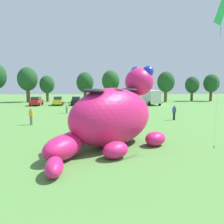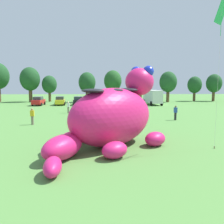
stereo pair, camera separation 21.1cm
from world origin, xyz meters
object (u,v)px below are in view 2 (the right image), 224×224
Objects in this scene: spectator_wandering at (135,103)px; spectator_by_cars at (68,107)px; car_blue at (117,101)px; car_red at (38,101)px; car_silver at (99,101)px; giant_inflatable_creature at (112,116)px; car_yellow at (60,101)px; car_black at (78,101)px; spectator_mid_field at (32,117)px; box_truck at (153,97)px; tethered_flying_kite at (222,13)px; spectator_near_inflatable at (175,113)px.

spectator_by_cars is at bearing -146.80° from spectator_wandering.
car_blue reaches higher than spectator_wandering.
car_red is 11.84m from car_silver.
car_silver and car_blue have the same top height.
giant_inflatable_creature is 2.45× the size of car_red.
car_yellow is 1.03× the size of car_black.
car_silver is 23.05m from spectator_mid_field.
car_silver is 2.41× the size of spectator_mid_field.
giant_inflatable_creature is 33.17m from car_red.
tethered_flying_kite reaches higher than box_truck.
tethered_flying_kite is (8.43, -31.54, 7.61)m from car_silver.
car_blue is at bearing 65.51° from spectator_mid_field.
car_blue is 2.44× the size of spectator_near_inflatable.
car_red is 19.26m from spectator_wandering.
car_black is 15.06m from box_truck.
car_blue is 2.44× the size of spectator_mid_field.
box_truck reaches higher than car_blue.
car_blue is (1.96, 30.32, -1.17)m from giant_inflatable_creature.
car_black is at bearing 151.65° from spectator_wandering.
spectator_by_cars is (2.21, 9.46, 0.00)m from spectator_mid_field.
car_black is 1.01× the size of car_silver.
spectator_near_inflatable is (21.34, -19.29, -0.01)m from car_red.
car_blue reaches higher than spectator_by_cars.
spectator_wandering is (18.49, -5.40, -0.01)m from car_red.
tethered_flying_kite is (16.13, -31.72, 7.61)m from car_yellow.
car_black is at bearing -178.46° from box_truck.
spectator_by_cars is (3.67, -12.90, -0.01)m from car_yellow.
car_yellow and car_silver have the same top height.
giant_inflatable_creature is 1.52× the size of box_truck.
spectator_wandering is at bearing -16.27° from car_red.
spectator_mid_field is at bearing -114.49° from car_blue.
box_truck is (7.20, 0.69, 0.74)m from car_blue.
tethered_flying_kite is at bearing -94.52° from box_truck.
car_yellow is 18.67m from box_truck.
car_blue is 6.22m from spectator_wandering.
box_truck reaches higher than car_red.
car_black is 2.43× the size of spectator_wandering.
car_blue is (11.45, -0.41, 0.00)m from car_yellow.
spectator_by_cars is (-4.03, -12.73, -0.01)m from car_silver.
spectator_near_inflatable is at bearing -49.03° from car_yellow.
car_blue is (7.83, -0.28, 0.00)m from car_black.
car_yellow is 2.50× the size of spectator_wandering.
car_red reaches higher than spectator_mid_field.
car_silver is 0.99× the size of car_blue.
car_red is at bearing 137.89° from spectator_near_inflatable.
car_black is at bearing 90.19° from spectator_by_cars.
spectator_wandering is (10.72, -5.79, -0.01)m from car_black.
spectator_mid_field is at bearing -95.57° from car_black.
car_silver is 2.41× the size of spectator_by_cars.
car_red is at bearing -177.14° from car_black.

